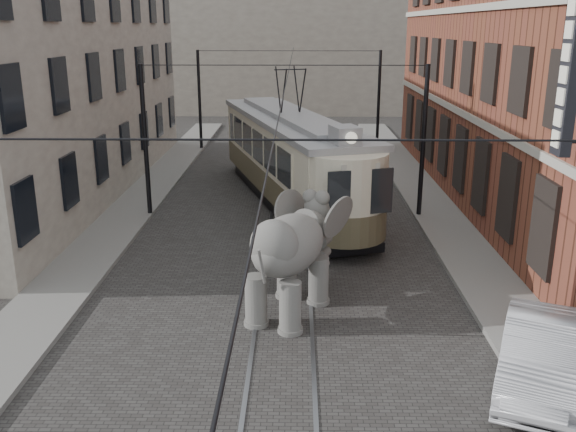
{
  "coord_description": "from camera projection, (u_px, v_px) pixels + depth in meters",
  "views": [
    {
      "loc": [
        0.34,
        -18.03,
        7.37
      ],
      "look_at": [
        0.07,
        -0.76,
        2.1
      ],
      "focal_mm": 39.0,
      "sensor_mm": 36.0,
      "label": 1
    }
  ],
  "objects": [
    {
      "name": "parked_car",
      "position": [
        540.0,
        355.0,
        13.2
      ],
      "size": [
        3.07,
        4.58,
        1.43
      ],
      "primitive_type": "imported",
      "rotation": [
        0.0,
        0.0,
        -0.4
      ],
      "color": "#B0AFB4",
      "rests_on": "ground"
    },
    {
      "name": "sidewalk_left",
      "position": [
        78.0,
        270.0,
        19.47
      ],
      "size": [
        2.0,
        60.0,
        0.15
      ],
      "primitive_type": "cube",
      "color": "slate",
      "rests_on": "ground"
    },
    {
      "name": "brick_building",
      "position": [
        553.0,
        60.0,
        26.09
      ],
      "size": [
        8.0,
        26.0,
        12.0
      ],
      "primitive_type": "cube",
      "color": "brown",
      "rests_on": "ground"
    },
    {
      "name": "stucco_building",
      "position": [
        42.0,
        81.0,
        27.66
      ],
      "size": [
        7.0,
        24.0,
        10.0
      ],
      "primitive_type": "cube",
      "color": "gray",
      "rests_on": "ground"
    },
    {
      "name": "tram_rails",
      "position": [
        286.0,
        273.0,
        19.39
      ],
      "size": [
        1.54,
        80.0,
        0.02
      ],
      "primitive_type": null,
      "color": "slate",
      "rests_on": "ground"
    },
    {
      "name": "sidewalk_right",
      "position": [
        480.0,
        272.0,
        19.28
      ],
      "size": [
        2.0,
        60.0,
        0.15
      ],
      "primitive_type": "cube",
      "color": "slate",
      "rests_on": "ground"
    },
    {
      "name": "catenary",
      "position": [
        283.0,
        148.0,
        23.31
      ],
      "size": [
        11.0,
        30.2,
        6.0
      ],
      "primitive_type": null,
      "color": "black",
      "rests_on": "ground"
    },
    {
      "name": "elephant",
      "position": [
        288.0,
        261.0,
        16.28
      ],
      "size": [
        4.42,
        5.56,
        2.99
      ],
      "primitive_type": null,
      "rotation": [
        0.0,
        0.0,
        -0.41
      ],
      "color": "#5F5D58",
      "rests_on": "ground"
    },
    {
      "name": "tram",
      "position": [
        290.0,
        137.0,
        26.33
      ],
      "size": [
        6.97,
        14.63,
        5.71
      ],
      "primitive_type": null,
      "rotation": [
        0.0,
        0.0,
        0.29
      ],
      "color": "beige",
      "rests_on": "ground"
    },
    {
      "name": "ground",
      "position": [
        286.0,
        273.0,
        19.4
      ],
      "size": [
        120.0,
        120.0,
        0.0
      ],
      "primitive_type": "plane",
      "color": "#3B3836"
    },
    {
      "name": "distant_block",
      "position": [
        294.0,
        30.0,
        55.61
      ],
      "size": [
        28.0,
        10.0,
        14.0
      ],
      "primitive_type": "cube",
      "color": "gray",
      "rests_on": "ground"
    }
  ]
}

